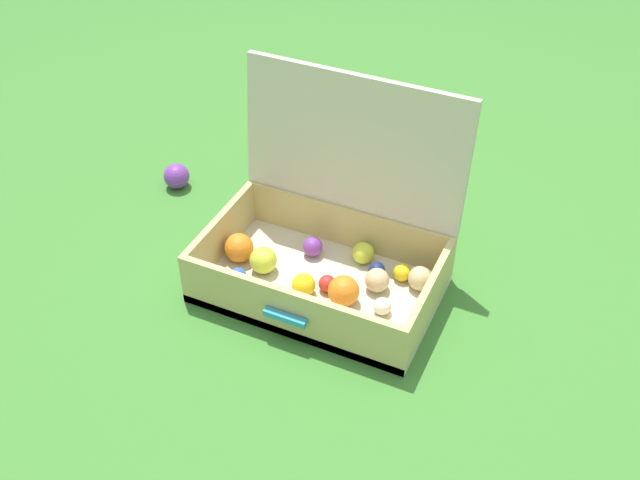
% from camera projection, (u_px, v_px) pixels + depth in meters
% --- Properties ---
extents(ground_plane, '(16.00, 16.00, 0.00)m').
position_uv_depth(ground_plane, '(353.00, 290.00, 2.00)').
color(ground_plane, '#3D7A2D').
extents(open_suitcase, '(0.60, 0.44, 0.52)m').
position_uv_depth(open_suitcase, '(328.00, 244.00, 1.96)').
color(open_suitcase, beige).
rests_on(open_suitcase, ground).
extents(stray_ball_on_grass, '(0.08, 0.08, 0.08)m').
position_uv_depth(stray_ball_on_grass, '(177.00, 176.00, 2.33)').
color(stray_ball_on_grass, purple).
rests_on(stray_ball_on_grass, ground).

